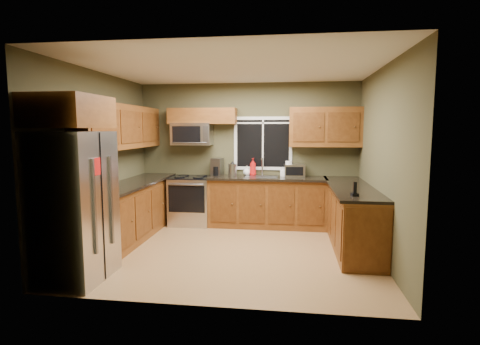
% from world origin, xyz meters
% --- Properties ---
extents(floor, '(4.20, 4.20, 0.00)m').
position_xyz_m(floor, '(0.00, 0.00, 0.00)').
color(floor, '#986F43').
rests_on(floor, ground).
extents(ceiling, '(4.20, 4.20, 0.00)m').
position_xyz_m(ceiling, '(0.00, 0.00, 2.70)').
color(ceiling, white).
rests_on(ceiling, back_wall).
extents(back_wall, '(4.20, 0.00, 4.20)m').
position_xyz_m(back_wall, '(0.00, 1.80, 1.35)').
color(back_wall, '#47442A').
rests_on(back_wall, ground).
extents(front_wall, '(4.20, 0.00, 4.20)m').
position_xyz_m(front_wall, '(0.00, -1.80, 1.35)').
color(front_wall, '#47442A').
rests_on(front_wall, ground).
extents(left_wall, '(0.00, 3.60, 3.60)m').
position_xyz_m(left_wall, '(-2.10, 0.00, 1.35)').
color(left_wall, '#47442A').
rests_on(left_wall, ground).
extents(right_wall, '(0.00, 3.60, 3.60)m').
position_xyz_m(right_wall, '(2.10, 0.00, 1.35)').
color(right_wall, '#47442A').
rests_on(right_wall, ground).
extents(window, '(1.12, 0.03, 1.02)m').
position_xyz_m(window, '(0.30, 1.78, 1.55)').
color(window, white).
rests_on(window, back_wall).
extents(base_cabinets_left, '(0.60, 2.65, 0.90)m').
position_xyz_m(base_cabinets_left, '(-1.80, 0.48, 0.45)').
color(base_cabinets_left, brown).
rests_on(base_cabinets_left, ground).
extents(countertop_left, '(0.65, 2.65, 0.04)m').
position_xyz_m(countertop_left, '(-1.78, 0.48, 0.92)').
color(countertop_left, black).
rests_on(countertop_left, base_cabinets_left).
extents(base_cabinets_back, '(2.17, 0.60, 0.90)m').
position_xyz_m(base_cabinets_back, '(0.42, 1.50, 0.45)').
color(base_cabinets_back, brown).
rests_on(base_cabinets_back, ground).
extents(countertop_back, '(2.17, 0.65, 0.04)m').
position_xyz_m(countertop_back, '(0.42, 1.48, 0.92)').
color(countertop_back, black).
rests_on(countertop_back, base_cabinets_back).
extents(base_cabinets_peninsula, '(0.60, 2.52, 0.90)m').
position_xyz_m(base_cabinets_peninsula, '(1.80, 0.54, 0.45)').
color(base_cabinets_peninsula, brown).
rests_on(base_cabinets_peninsula, ground).
extents(countertop_peninsula, '(0.65, 2.50, 0.04)m').
position_xyz_m(countertop_peninsula, '(1.78, 0.55, 0.92)').
color(countertop_peninsula, black).
rests_on(countertop_peninsula, base_cabinets_peninsula).
extents(upper_cabinets_left, '(0.33, 2.65, 0.72)m').
position_xyz_m(upper_cabinets_left, '(-1.94, 0.48, 1.86)').
color(upper_cabinets_left, brown).
rests_on(upper_cabinets_left, left_wall).
extents(upper_cabinets_back_left, '(1.30, 0.33, 0.30)m').
position_xyz_m(upper_cabinets_back_left, '(-0.85, 1.64, 2.07)').
color(upper_cabinets_back_left, brown).
rests_on(upper_cabinets_back_left, back_wall).
extents(upper_cabinets_back_right, '(1.30, 0.33, 0.72)m').
position_xyz_m(upper_cabinets_back_right, '(1.45, 1.64, 1.86)').
color(upper_cabinets_back_right, brown).
rests_on(upper_cabinets_back_right, back_wall).
extents(upper_cabinet_over_fridge, '(0.72, 0.90, 0.38)m').
position_xyz_m(upper_cabinet_over_fridge, '(-1.74, -1.30, 2.03)').
color(upper_cabinet_over_fridge, brown).
rests_on(upper_cabinet_over_fridge, left_wall).
extents(refrigerator, '(0.74, 0.90, 1.80)m').
position_xyz_m(refrigerator, '(-1.74, -1.30, 0.90)').
color(refrigerator, '#B7B7BC').
rests_on(refrigerator, ground).
extents(range, '(0.76, 0.69, 0.94)m').
position_xyz_m(range, '(-1.05, 1.47, 0.47)').
color(range, '#B7B7BC').
rests_on(range, ground).
extents(microwave, '(0.76, 0.41, 0.42)m').
position_xyz_m(microwave, '(-1.05, 1.61, 1.73)').
color(microwave, '#B7B7BC').
rests_on(microwave, back_wall).
extents(sink, '(0.60, 0.42, 0.36)m').
position_xyz_m(sink, '(0.30, 1.49, 0.95)').
color(sink, slate).
rests_on(sink, countertop_back).
extents(toaster_oven, '(0.39, 0.32, 0.23)m').
position_xyz_m(toaster_oven, '(0.91, 1.62, 1.06)').
color(toaster_oven, '#B7B7BC').
rests_on(toaster_oven, countertop_back).
extents(coffee_maker, '(0.23, 0.29, 0.33)m').
position_xyz_m(coffee_maker, '(-0.57, 1.64, 1.09)').
color(coffee_maker, slate).
rests_on(coffee_maker, countertop_back).
extents(kettle, '(0.18, 0.18, 0.28)m').
position_xyz_m(kettle, '(-0.26, 1.57, 1.07)').
color(kettle, '#B7B7BC').
rests_on(kettle, countertop_back).
extents(paper_towel_roll, '(0.14, 0.14, 0.33)m').
position_xyz_m(paper_towel_roll, '(0.80, 1.56, 1.09)').
color(paper_towel_roll, white).
rests_on(paper_towel_roll, countertop_back).
extents(soap_bottle_a, '(0.15, 0.15, 0.33)m').
position_xyz_m(soap_bottle_a, '(0.12, 1.67, 1.11)').
color(soap_bottle_a, red).
rests_on(soap_bottle_a, countertop_back).
extents(soap_bottle_b, '(0.10, 0.10, 0.18)m').
position_xyz_m(soap_bottle_b, '(0.69, 1.62, 1.03)').
color(soap_bottle_b, white).
rests_on(soap_bottle_b, countertop_back).
extents(soap_bottle_c, '(0.17, 0.17, 0.18)m').
position_xyz_m(soap_bottle_c, '(0.00, 1.70, 1.03)').
color(soap_bottle_c, white).
rests_on(soap_bottle_c, countertop_back).
extents(cordless_phone, '(0.10, 0.10, 0.19)m').
position_xyz_m(cordless_phone, '(1.69, -0.34, 1.00)').
color(cordless_phone, black).
rests_on(cordless_phone, countertop_peninsula).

